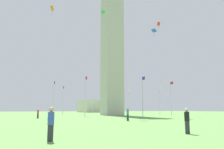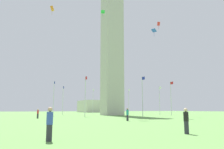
{
  "view_description": "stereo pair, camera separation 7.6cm",
  "coord_description": "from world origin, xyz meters",
  "views": [
    {
      "loc": [
        56.87,
        -25.48,
        1.55
      ],
      "look_at": [
        0.0,
        0.0,
        11.25
      ],
      "focal_mm": 36.1,
      "sensor_mm": 36.0,
      "label": 1
    },
    {
      "loc": [
        56.9,
        -25.42,
        1.55
      ],
      "look_at": [
        0.0,
        0.0,
        11.25
      ],
      "focal_mm": 36.1,
      "sensor_mm": 36.0,
      "label": 2
    }
  ],
  "objects": [
    {
      "name": "flagpole_n",
      "position": [
        15.9,
        0.0,
        4.68
      ],
      "size": [
        1.12,
        0.14,
        8.57
      ],
      "color": "silver",
      "rests_on": "ground"
    },
    {
      "name": "ground_plane",
      "position": [
        0.0,
        0.0,
        0.0
      ],
      "size": [
        260.0,
        260.0,
        0.0
      ],
      "primitive_type": "plane",
      "color": "#609347"
    },
    {
      "name": "obelisk_monument",
      "position": [
        0.0,
        0.0,
        23.11
      ],
      "size": [
        5.08,
        5.08,
        46.22
      ],
      "color": "#B7B2A8",
      "rests_on": "ground"
    },
    {
      "name": "flagpole_e",
      "position": [
        0.06,
        15.85,
        4.68
      ],
      "size": [
        1.12,
        0.14,
        8.57
      ],
      "color": "silver",
      "rests_on": "ground"
    },
    {
      "name": "kite_green_diamond",
      "position": [
        8.16,
        -6.11,
        25.31
      ],
      "size": [
        1.02,
        1.13,
        1.6
      ],
      "color": "green"
    },
    {
      "name": "kite_orange_box",
      "position": [
        4.91,
        -17.84,
        25.37
      ],
      "size": [
        0.92,
        1.11,
        2.37
      ],
      "color": "orange"
    },
    {
      "name": "person_blue_shirt",
      "position": [
        45.22,
        -23.6,
        0.83
      ],
      "size": [
        0.32,
        0.32,
        1.67
      ],
      "rotation": [
        0.0,
        0.0,
        3.13
      ],
      "color": "#2D2D38",
      "rests_on": "ground"
    },
    {
      "name": "flagpole_w",
      "position": [
        0.06,
        -15.85,
        4.68
      ],
      "size": [
        1.12,
        0.14,
        8.57
      ],
      "color": "silver",
      "rests_on": "ground"
    },
    {
      "name": "kite_red_box",
      "position": [
        10.59,
        8.63,
        23.77
      ],
      "size": [
        1.01,
        0.78,
        2.08
      ],
      "color": "red"
    },
    {
      "name": "person_red_shirt",
      "position": [
        15.14,
        -20.99,
        0.84
      ],
      "size": [
        0.32,
        0.32,
        1.69
      ],
      "rotation": [
        0.0,
        0.0,
        2.01
      ],
      "color": "#2D2D38",
      "rests_on": "ground"
    },
    {
      "name": "kite_blue_diamond",
      "position": [
        18.49,
        1.57,
        18.22
      ],
      "size": [
        1.24,
        1.18,
        1.61
      ],
      "color": "blue"
    },
    {
      "name": "flagpole_se",
      "position": [
        -11.15,
        11.2,
        4.68
      ],
      "size": [
        1.12,
        0.14,
        8.57
      ],
      "color": "silver",
      "rests_on": "ground"
    },
    {
      "name": "person_black_shirt",
      "position": [
        45.4,
        -15.05,
        0.81
      ],
      "size": [
        0.32,
        0.32,
        1.64
      ],
      "rotation": [
        0.0,
        0.0,
        2.65
      ],
      "color": "#2D2D38",
      "rests_on": "ground"
    },
    {
      "name": "flagpole_sw",
      "position": [
        -11.15,
        -11.2,
        4.68
      ],
      "size": [
        1.12,
        0.14,
        8.57
      ],
      "color": "silver",
      "rests_on": "ground"
    },
    {
      "name": "flagpole_nw",
      "position": [
        11.26,
        -11.2,
        4.68
      ],
      "size": [
        1.12,
        0.14,
        8.57
      ],
      "color": "silver",
      "rests_on": "ground"
    },
    {
      "name": "person_teal_shirt",
      "position": [
        29.17,
        -10.71,
        0.86
      ],
      "size": [
        0.32,
        0.32,
        1.74
      ],
      "rotation": [
        0.0,
        0.0,
        2.39
      ],
      "color": "#2D2D38",
      "rests_on": "ground"
    },
    {
      "name": "flagpole_s",
      "position": [
        -15.79,
        0.0,
        4.68
      ],
      "size": [
        1.12,
        0.14,
        8.57
      ],
      "color": "silver",
      "rests_on": "ground"
    },
    {
      "name": "distant_building",
      "position": [
        -64.42,
        18.26,
        3.27
      ],
      "size": [
        19.38,
        15.59,
        6.55
      ],
      "color": "beige",
      "rests_on": "ground"
    },
    {
      "name": "flagpole_ne",
      "position": [
        11.26,
        11.2,
        4.68
      ],
      "size": [
        1.12,
        0.14,
        8.57
      ],
      "color": "silver",
      "rests_on": "ground"
    }
  ]
}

